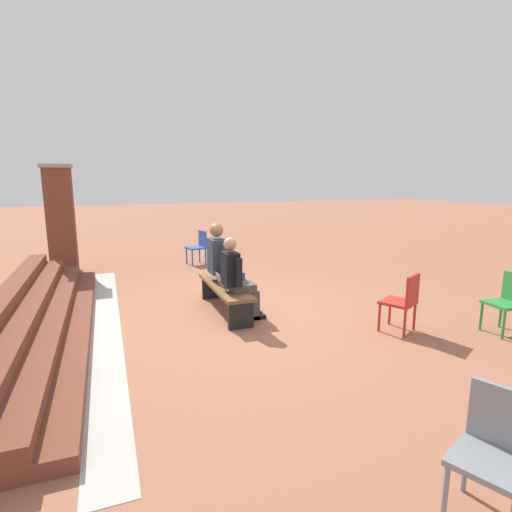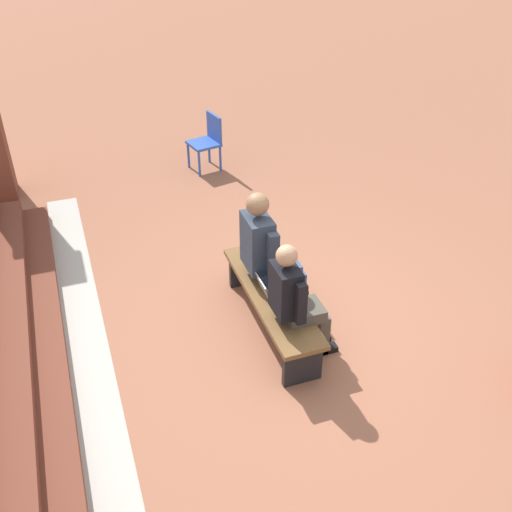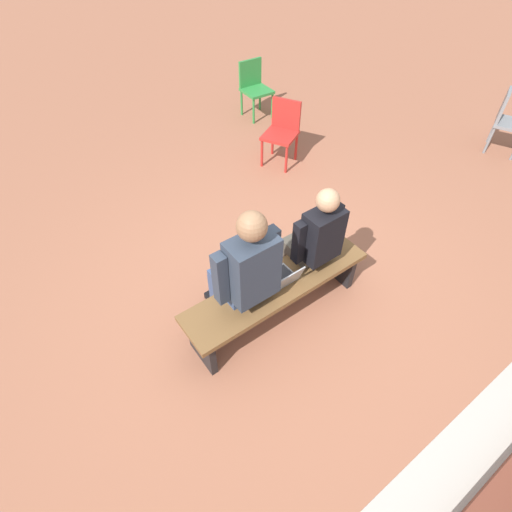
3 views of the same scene
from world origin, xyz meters
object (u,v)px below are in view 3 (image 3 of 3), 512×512
(bench, at_px, (277,290))
(plastic_chair_far_left, at_px, (282,129))
(person_student, at_px, (313,239))
(plastic_chair_near_bench_left, at_px, (254,85))
(person_adult, at_px, (244,271))
(laptop, at_px, (281,279))
(plastic_chair_mid_courtyard, at_px, (507,118))

(bench, distance_m, plastic_chair_far_left, 2.70)
(bench, xyz_separation_m, plastic_chair_far_left, (-1.73, -2.07, 0.13))
(plastic_chair_far_left, bearing_deg, person_student, 57.33)
(person_student, bearing_deg, bench, 8.25)
(plastic_chair_near_bench_left, bearing_deg, bench, 56.77)
(plastic_chair_far_left, xyz_separation_m, plastic_chair_near_bench_left, (-0.52, -1.35, 0.00))
(person_student, xyz_separation_m, person_adult, (0.74, -0.01, 0.05))
(person_adult, relative_size, plastic_chair_far_left, 1.68)
(laptop, height_order, plastic_chair_near_bench_left, plastic_chair_near_bench_left)
(person_adult, relative_size, plastic_chair_near_bench_left, 1.68)
(bench, distance_m, person_adult, 0.50)
(person_adult, relative_size, laptop, 4.41)
(person_adult, xyz_separation_m, plastic_chair_mid_courtyard, (-4.74, -0.37, -0.26))
(person_adult, distance_m, plastic_chair_far_left, 2.86)
(laptop, distance_m, plastic_chair_near_bench_left, 4.10)
(person_adult, xyz_separation_m, laptop, (-0.32, 0.08, -0.24))
(person_student, relative_size, plastic_chair_far_left, 1.52)
(person_student, xyz_separation_m, plastic_chair_mid_courtyard, (-4.00, -0.38, -0.21))
(bench, xyz_separation_m, plastic_chair_mid_courtyard, (-4.44, -0.44, 0.13))
(laptop, xyz_separation_m, plastic_chair_mid_courtyard, (-4.42, -0.46, -0.02))
(person_adult, distance_m, plastic_chair_mid_courtyard, 4.76)
(bench, height_order, plastic_chair_mid_courtyard, plastic_chair_mid_courtyard)
(laptop, distance_m, plastic_chair_far_left, 2.69)
(person_student, relative_size, person_adult, 0.91)
(plastic_chair_mid_courtyard, bearing_deg, plastic_chair_far_left, -31.00)
(laptop, relative_size, plastic_chair_far_left, 0.38)
(plastic_chair_near_bench_left, bearing_deg, plastic_chair_far_left, 69.04)
(bench, bearing_deg, laptop, 153.08)
(laptop, height_order, plastic_chair_mid_courtyard, plastic_chair_mid_courtyard)
(person_student, bearing_deg, laptop, 10.33)
(laptop, xyz_separation_m, plastic_chair_far_left, (-1.70, -2.09, -0.02))
(person_adult, xyz_separation_m, plastic_chair_near_bench_left, (-2.55, -3.36, -0.26))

